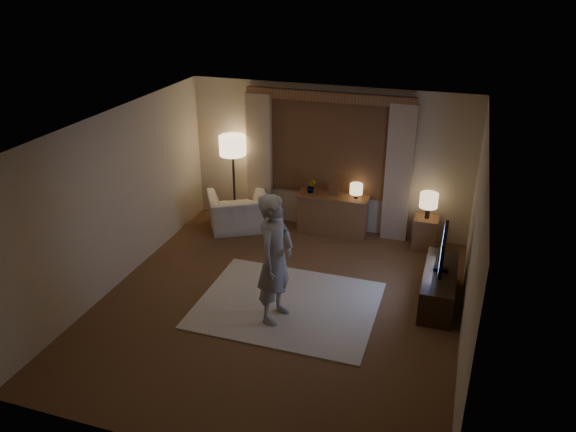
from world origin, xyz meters
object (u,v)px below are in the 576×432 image
at_px(person, 275,259).
at_px(tv_stand, 439,286).
at_px(side_table, 425,233).
at_px(armchair, 238,212).
at_px(sideboard, 333,216).

bearing_deg(person, tv_stand, -53.09).
distance_m(side_table, person, 3.30).
relative_size(side_table, person, 0.31).
distance_m(armchair, person, 2.96).
height_order(armchair, person, person).
xyz_separation_m(armchair, side_table, (3.29, 0.30, -0.06)).
bearing_deg(person, armchair, 41.31).
relative_size(sideboard, side_table, 2.14).
bearing_deg(sideboard, tv_stand, -40.25).
bearing_deg(side_table, sideboard, 178.24).
xyz_separation_m(armchair, tv_stand, (3.64, -1.32, -0.09)).
xyz_separation_m(side_table, person, (-1.73, -2.74, 0.65)).
bearing_deg(person, side_table, -23.58).
relative_size(tv_stand, person, 0.77).
relative_size(armchair, tv_stand, 0.74).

